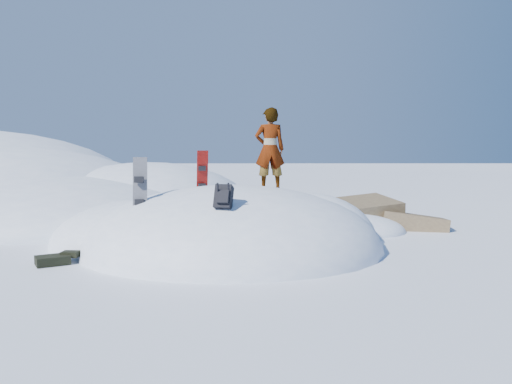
{
  "coord_description": "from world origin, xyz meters",
  "views": [
    {
      "loc": [
        0.47,
        -11.48,
        2.38
      ],
      "look_at": [
        0.57,
        0.3,
        1.31
      ],
      "focal_mm": 35.0,
      "sensor_mm": 36.0,
      "label": 1
    }
  ],
  "objects_px": {
    "snowboard_red": "(202,179)",
    "person": "(270,149)",
    "snowboard_dark": "(140,194)",
    "backpack": "(224,197)"
  },
  "relations": [
    {
      "from": "snowboard_dark",
      "to": "backpack",
      "type": "bearing_deg",
      "value": -34.11
    },
    {
      "from": "backpack",
      "to": "person",
      "type": "bearing_deg",
      "value": 80.89
    },
    {
      "from": "backpack",
      "to": "person",
      "type": "distance_m",
      "value": 2.88
    },
    {
      "from": "snowboard_red",
      "to": "person",
      "type": "xyz_separation_m",
      "value": [
        1.61,
        0.51,
        0.7
      ]
    },
    {
      "from": "snowboard_dark",
      "to": "backpack",
      "type": "distance_m",
      "value": 2.14
    },
    {
      "from": "snowboard_dark",
      "to": "person",
      "type": "bearing_deg",
      "value": 22.72
    },
    {
      "from": "snowboard_red",
      "to": "backpack",
      "type": "relative_size",
      "value": 2.49
    },
    {
      "from": "snowboard_red",
      "to": "snowboard_dark",
      "type": "distance_m",
      "value": 1.62
    },
    {
      "from": "snowboard_dark",
      "to": "backpack",
      "type": "height_order",
      "value": "snowboard_dark"
    },
    {
      "from": "backpack",
      "to": "snowboard_dark",
      "type": "bearing_deg",
      "value": 163.15
    }
  ]
}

